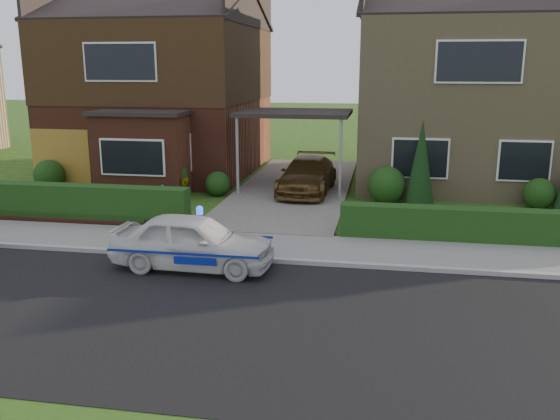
# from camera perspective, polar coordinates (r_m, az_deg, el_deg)

# --- Properties ---
(ground) EXTENTS (120.00, 120.00, 0.00)m
(ground) POSITION_cam_1_polar(r_m,az_deg,el_deg) (10.68, -7.64, -10.11)
(ground) COLOR #1E4813
(ground) RESTS_ON ground
(road) EXTENTS (60.00, 6.00, 0.02)m
(road) POSITION_cam_1_polar(r_m,az_deg,el_deg) (10.68, -7.64, -10.11)
(road) COLOR black
(road) RESTS_ON ground
(kerb) EXTENTS (60.00, 0.16, 0.12)m
(kerb) POSITION_cam_1_polar(r_m,az_deg,el_deg) (13.40, -3.73, -4.71)
(kerb) COLOR #9E9993
(kerb) RESTS_ON ground
(sidewalk) EXTENTS (60.00, 2.00, 0.10)m
(sidewalk) POSITION_cam_1_polar(r_m,az_deg,el_deg) (14.37, -2.75, -3.44)
(sidewalk) COLOR slate
(sidewalk) RESTS_ON ground
(driveway) EXTENTS (3.80, 12.00, 0.12)m
(driveway) POSITION_cam_1_polar(r_m,az_deg,el_deg) (20.95, 1.39, 2.10)
(driveway) COLOR #666059
(driveway) RESTS_ON ground
(house_left) EXTENTS (7.50, 9.53, 7.25)m
(house_left) POSITION_cam_1_polar(r_m,az_deg,el_deg) (24.82, -11.15, 12.40)
(house_left) COLOR brown
(house_left) RESTS_ON ground
(house_right) EXTENTS (7.50, 8.06, 7.25)m
(house_right) POSITION_cam_1_polar(r_m,az_deg,el_deg) (23.45, 17.06, 11.64)
(house_right) COLOR #9E8961
(house_right) RESTS_ON ground
(carport_link) EXTENTS (3.80, 3.00, 2.77)m
(carport_link) POSITION_cam_1_polar(r_m,az_deg,el_deg) (20.54, 1.41, 9.18)
(carport_link) COLOR black
(carport_link) RESTS_ON ground
(garage_door) EXTENTS (2.20, 0.10, 2.10)m
(garage_door) POSITION_cam_1_polar(r_m,az_deg,el_deg) (22.55, -20.29, 4.64)
(garage_door) COLOR olive
(garage_door) RESTS_ON ground
(dwarf_wall) EXTENTS (7.70, 0.25, 0.36)m
(dwarf_wall) POSITION_cam_1_polar(r_m,az_deg,el_deg) (17.55, -20.66, -0.70)
(dwarf_wall) COLOR brown
(dwarf_wall) RESTS_ON ground
(hedge_left) EXTENTS (7.50, 0.55, 0.90)m
(hedge_left) POSITION_cam_1_polar(r_m,az_deg,el_deg) (17.72, -20.37, -1.15)
(hedge_left) COLOR #183611
(hedge_left) RESTS_ON ground
(hedge_right) EXTENTS (7.50, 0.55, 0.80)m
(hedge_right) POSITION_cam_1_polar(r_m,az_deg,el_deg) (15.50, 19.79, -3.17)
(hedge_right) COLOR #183611
(hedge_right) RESTS_ON ground
(shrub_left_far) EXTENTS (1.08, 1.08, 1.08)m
(shrub_left_far) POSITION_cam_1_polar(r_m,az_deg,el_deg) (22.37, -21.33, 3.16)
(shrub_left_far) COLOR #183611
(shrub_left_far) RESTS_ON ground
(shrub_left_mid) EXTENTS (1.32, 1.32, 1.32)m
(shrub_left_mid) POSITION_cam_1_polar(r_m,az_deg,el_deg) (20.21, -10.64, 3.17)
(shrub_left_mid) COLOR #183611
(shrub_left_mid) RESTS_ON ground
(shrub_left_near) EXTENTS (0.84, 0.84, 0.84)m
(shrub_left_near) POSITION_cam_1_polar(r_m,az_deg,el_deg) (20.04, -6.02, 2.54)
(shrub_left_near) COLOR #183611
(shrub_left_near) RESTS_ON ground
(shrub_right_near) EXTENTS (1.20, 1.20, 1.20)m
(shrub_right_near) POSITION_cam_1_polar(r_m,az_deg,el_deg) (19.05, 10.23, 2.36)
(shrub_right_near) COLOR #183611
(shrub_right_near) RESTS_ON ground
(shrub_right_mid) EXTENTS (0.96, 0.96, 0.96)m
(shrub_right_mid) POSITION_cam_1_polar(r_m,az_deg,el_deg) (19.75, 23.68, 1.45)
(shrub_right_mid) COLOR #183611
(shrub_right_mid) RESTS_ON ground
(conifer_a) EXTENTS (0.90, 0.90, 2.60)m
(conifer_a) POSITION_cam_1_polar(r_m,az_deg,el_deg) (18.76, 13.39, 4.20)
(conifer_a) COLOR black
(conifer_a) RESTS_ON ground
(police_car) EXTENTS (3.23, 3.56, 1.36)m
(police_car) POSITION_cam_1_polar(r_m,az_deg,el_deg) (12.88, -8.39, -3.08)
(police_car) COLOR silver
(police_car) RESTS_ON ground
(driveway_car) EXTENTS (1.80, 4.06, 1.16)m
(driveway_car) POSITION_cam_1_polar(r_m,az_deg,el_deg) (19.97, 2.65, 3.38)
(driveway_car) COLOR brown
(driveway_car) RESTS_ON driveway
(potted_plant_a) EXTENTS (0.52, 0.44, 0.84)m
(potted_plant_a) POSITION_cam_1_polar(r_m,az_deg,el_deg) (17.86, -11.21, 0.97)
(potted_plant_a) COLOR gray
(potted_plant_a) RESTS_ON ground
(potted_plant_b) EXTENTS (0.52, 0.49, 0.74)m
(potted_plant_b) POSITION_cam_1_polar(r_m,az_deg,el_deg) (19.66, -9.31, 2.06)
(potted_plant_b) COLOR gray
(potted_plant_b) RESTS_ON ground
(potted_plant_c) EXTENTS (0.49, 0.49, 0.73)m
(potted_plant_c) POSITION_cam_1_polar(r_m,az_deg,el_deg) (16.73, -9.71, -0.02)
(potted_plant_c) COLOR gray
(potted_plant_c) RESTS_ON ground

